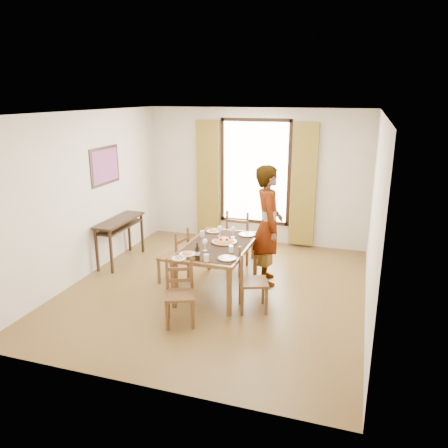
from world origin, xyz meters
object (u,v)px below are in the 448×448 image
(dining_table, at_px, (218,248))
(man, at_px, (268,225))
(console_table, at_px, (120,225))
(pasta_platter, at_px, (224,240))

(dining_table, xyz_separation_m, man, (0.65, 0.55, 0.27))
(console_table, xyz_separation_m, pasta_platter, (2.14, -0.53, 0.12))
(man, bearing_deg, pasta_platter, 109.55)
(dining_table, distance_m, man, 0.90)
(dining_table, bearing_deg, man, 40.05)
(pasta_platter, bearing_deg, console_table, 166.12)
(dining_table, xyz_separation_m, pasta_platter, (0.07, 0.10, 0.12))
(dining_table, height_order, pasta_platter, pasta_platter)
(console_table, distance_m, dining_table, 2.16)
(man, height_order, pasta_platter, man)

